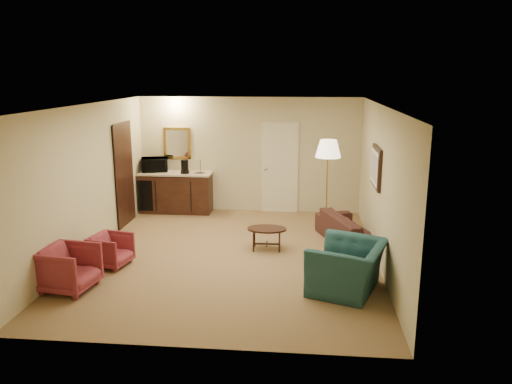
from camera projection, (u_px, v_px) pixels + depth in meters
ground at (231, 256)px, 8.70m from camera, size 6.00×6.00×0.00m
room_walls at (231, 152)px, 9.06m from camera, size 5.02×6.01×2.61m
wetbar_cabinet at (176, 192)px, 11.38m from camera, size 1.64×0.58×0.92m
sofa at (352, 225)px, 9.25m from camera, size 1.16×1.94×0.73m
teal_armchair at (348, 259)px, 7.23m from camera, size 1.06×1.30×0.97m
rose_chair_near at (111, 249)px, 8.20m from camera, size 0.65×0.68×0.60m
rose_chair_far at (69, 266)px, 7.27m from camera, size 0.77×0.81×0.74m
coffee_table at (267, 239)px, 8.98m from camera, size 0.73×0.51×0.41m
floor_lamp at (327, 187)px, 9.81m from camera, size 0.50×0.50×1.87m
waste_bin at (204, 207)px, 11.32m from camera, size 0.31×0.31×0.30m
microwave at (154, 163)px, 11.34m from camera, size 0.65×0.48×0.39m
coffee_maker at (185, 167)px, 11.14m from camera, size 0.20×0.20×0.31m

